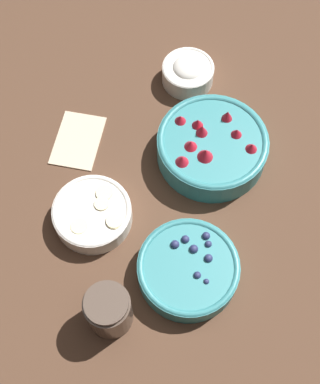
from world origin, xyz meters
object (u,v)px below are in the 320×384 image
bowl_cream (188,72)px  jar_chocolate (109,311)px  bowl_bananas (93,213)px  bowl_strawberries (212,146)px  bowl_blueberries (188,269)px

bowl_cream → jar_chocolate: bearing=157.2°
jar_chocolate → bowl_bananas: bearing=5.0°
bowl_strawberries → bowl_blueberries: bearing=161.2°
bowl_bananas → jar_chocolate: size_ratio=1.49×
bowl_bananas → jar_chocolate: 0.19m
bowl_blueberries → bowl_cream: (0.44, -0.06, 0.00)m
bowl_strawberries → jar_chocolate: (-0.30, 0.23, 0.01)m
bowl_blueberries → bowl_cream: 0.44m
bowl_blueberries → bowl_bananas: bearing=51.3°
bowl_strawberries → bowl_cream: 0.19m
bowl_bananas → jar_chocolate: jar_chocolate is taller
bowl_cream → jar_chocolate: jar_chocolate is taller
bowl_bananas → bowl_cream: 0.38m
bowl_strawberries → bowl_blueberries: size_ratio=1.20×
bowl_strawberries → bowl_bananas: bearing=114.7°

